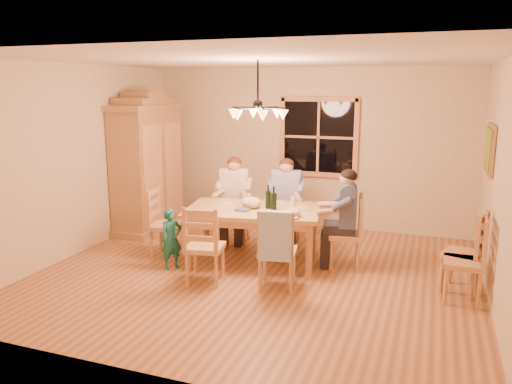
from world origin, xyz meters
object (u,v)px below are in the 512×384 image
at_px(chair_end_left, 167,236).
at_px(chair_spare_front, 462,275).
at_px(adult_plaid_man, 286,191).
at_px(adult_slate_man, 346,206).
at_px(chair_near_left, 205,259).
at_px(dining_table, 253,215).
at_px(child, 171,239).
at_px(chandelier, 258,112).
at_px(chair_end_right, 345,245).
at_px(chair_far_left, 235,223).
at_px(adult_woman, 235,189).
at_px(chair_far_right, 286,225).
at_px(chair_near_right, 277,263).
at_px(armoire, 148,168).
at_px(chair_spare_back, 461,267).
at_px(wine_bottle_a, 268,197).
at_px(wine_bottle_b, 274,198).

xyz_separation_m(chair_end_left, chair_spare_front, (3.89, -0.20, 0.00)).
relative_size(adult_plaid_man, adult_slate_man, 1.00).
xyz_separation_m(chair_near_left, adult_slate_man, (1.52, 1.12, 0.54)).
relative_size(dining_table, child, 2.39).
bearing_deg(dining_table, chair_end_left, -170.16).
relative_size(chandelier, chair_end_right, 0.78).
height_order(chair_far_left, adult_woman, adult_woman).
height_order(chair_far_right, adult_plaid_man, adult_plaid_man).
bearing_deg(chair_near_right, armoire, 139.47).
height_order(chair_near_left, chair_near_right, same).
height_order(chair_far_right, chair_end_left, same).
height_order(chair_end_right, chair_spare_back, same).
xyz_separation_m(armoire, dining_table, (2.21, -0.90, -0.40)).
bearing_deg(chair_end_left, chair_end_right, 90.00).
relative_size(chair_near_left, chair_end_left, 1.00).
bearing_deg(wine_bottle_a, chair_near_left, -116.72).
height_order(chair_near_right, adult_woman, adult_woman).
distance_m(chair_near_left, adult_plaid_man, 1.95).
distance_m(adult_plaid_man, adult_slate_man, 1.23).
distance_m(chair_far_right, chair_spare_back, 2.67).
relative_size(chair_end_right, child, 1.21).
xyz_separation_m(chair_near_left, adult_plaid_man, (0.50, 1.81, 0.54)).
xyz_separation_m(chair_near_left, chair_spare_back, (2.96, 0.77, 0.00)).
relative_size(adult_slate_man, wine_bottle_b, 2.65).
relative_size(chair_end_right, wine_bottle_a, 3.00).
bearing_deg(chair_end_left, adult_woman, 136.74).
distance_m(wine_bottle_b, chair_spare_back, 2.45).
distance_m(chandelier, adult_slate_man, 1.72).
bearing_deg(chair_end_right, wine_bottle_a, 88.49).
bearing_deg(chair_near_left, chair_near_right, -0.00).
xyz_separation_m(chair_far_left, adult_plaid_man, (0.79, 0.14, 0.54)).
bearing_deg(chandelier, adult_plaid_man, 90.64).
bearing_deg(chair_far_left, dining_table, 117.90).
bearing_deg(adult_slate_man, wine_bottle_b, 94.69).
bearing_deg(adult_slate_man, chair_spare_front, -123.50).
bearing_deg(armoire, chair_end_left, -48.63).
distance_m(chair_far_left, child, 1.44).
bearing_deg(chair_far_left, chair_spare_back, 154.77).
distance_m(chair_near_right, chair_spare_front, 2.10).
bearing_deg(chair_near_right, adult_slate_man, 46.74).
height_order(chair_spare_front, chair_spare_back, same).
distance_m(chair_far_right, adult_woman, 0.96).
bearing_deg(adult_slate_man, dining_table, 90.00).
height_order(chair_far_right, chair_spare_front, same).
distance_m(chair_end_left, chair_spare_front, 3.90).
bearing_deg(adult_plaid_man, chair_spare_front, 142.16).
bearing_deg(chandelier, chair_far_left, 124.26).
xyz_separation_m(wine_bottle_b, child, (-1.22, -0.61, -0.52)).
height_order(adult_plaid_man, chair_spare_front, adult_plaid_man).
bearing_deg(chair_end_right, dining_table, 90.00).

